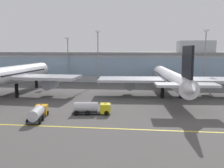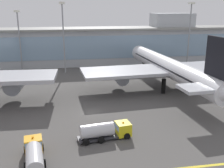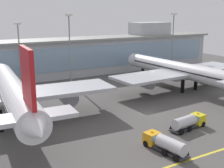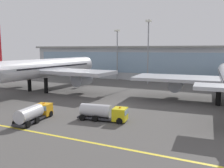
% 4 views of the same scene
% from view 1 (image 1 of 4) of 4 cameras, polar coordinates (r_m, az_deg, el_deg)
% --- Properties ---
extents(ground_plane, '(180.00, 180.00, 0.00)m').
position_cam_1_polar(ground_plane, '(70.68, -3.81, -4.47)').
color(ground_plane, '#514F4C').
extents(taxiway_centreline_stripe, '(144.00, 0.50, 0.01)m').
position_cam_1_polar(taxiway_centreline_stripe, '(49.94, -8.43, -9.86)').
color(taxiway_centreline_stripe, yellow).
rests_on(taxiway_centreline_stripe, ground).
extents(terminal_building, '(129.32, 14.00, 19.19)m').
position_cam_1_polar(terminal_building, '(118.81, 1.31, 4.25)').
color(terminal_building, '#ADB2B7').
rests_on(terminal_building, ground).
extents(airliner_near_left, '(45.33, 53.18, 18.75)m').
position_cam_1_polar(airliner_near_left, '(87.81, -22.19, 1.93)').
color(airliner_near_left, black).
rests_on(airliner_near_left, ground).
extents(airliner_near_right, '(47.22, 56.76, 16.13)m').
position_cam_1_polar(airliner_near_right, '(82.35, 13.29, 1.25)').
color(airliner_near_right, black).
rests_on(airliner_near_right, ground).
extents(fuel_tanker_truck, '(9.30, 4.01, 2.90)m').
position_cam_1_polar(fuel_tanker_truck, '(58.77, -4.44, -5.54)').
color(fuel_tanker_truck, black).
rests_on(fuel_tanker_truck, ground).
extents(baggage_tug_near, '(4.08, 9.31, 2.90)m').
position_cam_1_polar(baggage_tug_near, '(56.85, -16.69, -6.33)').
color(baggage_tug_near, black).
rests_on(baggage_tug_near, ground).
extents(apron_light_mast_west, '(1.80, 1.80, 23.13)m').
position_cam_1_polar(apron_light_mast_west, '(106.26, -3.28, 7.97)').
color(apron_light_mast_west, gray).
rests_on(apron_light_mast_west, ground).
extents(apron_light_mast_centre, '(1.80, 1.80, 20.56)m').
position_cam_1_polar(apron_light_mast_centre, '(115.45, -10.17, 7.15)').
color(apron_light_mast_centre, gray).
rests_on(apron_light_mast_centre, ground).
extents(apron_light_mast_east, '(1.80, 1.80, 23.20)m').
position_cam_1_polar(apron_light_mast_east, '(108.62, 20.78, 7.49)').
color(apron_light_mast_east, gray).
rests_on(apron_light_mast_east, ground).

